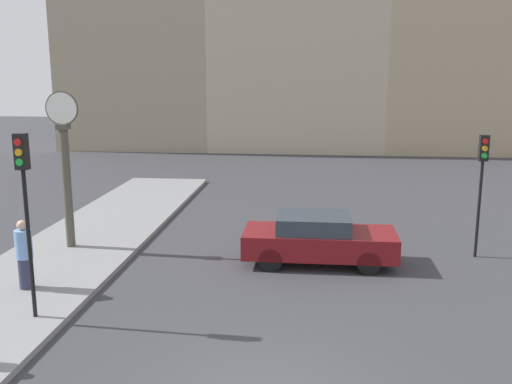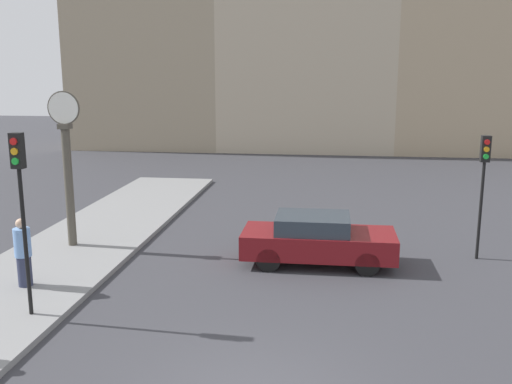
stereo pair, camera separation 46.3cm
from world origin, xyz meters
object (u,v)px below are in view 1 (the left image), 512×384
Objects in this scene: street_clock at (66,166)px; pedestrian_blue_stripe at (24,255)px; traffic_light_near at (24,189)px; sedan_car at (318,239)px; traffic_light_far at (482,171)px.

pedestrian_blue_stripe is (0.36, -3.49, -1.66)m from street_clock.
street_clock is (-1.39, 5.11, -0.38)m from traffic_light_near.
street_clock is at bearing 176.92° from sedan_car.
street_clock reaches higher than traffic_light_far.
sedan_car is 5.21m from traffic_light_far.
street_clock is (-12.38, -0.66, 0.03)m from traffic_light_far.
traffic_light_near is at bearing -74.81° from street_clock.
sedan_car is at bearing 22.90° from pedestrian_blue_stripe.
pedestrian_blue_stripe is at bearing -160.94° from traffic_light_far.
traffic_light_near is at bearing -152.31° from traffic_light_far.
street_clock reaches higher than sedan_car.
sedan_car is 8.16m from traffic_light_near.
traffic_light_near is (-6.26, -4.70, 2.31)m from sedan_car.
traffic_light_near is 12.43m from traffic_light_far.
street_clock reaches higher than pedestrian_blue_stripe.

